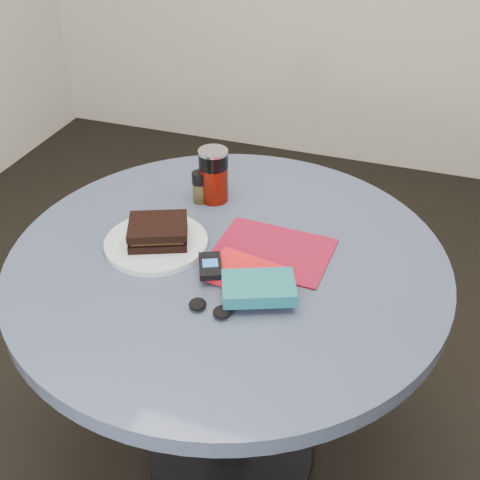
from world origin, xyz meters
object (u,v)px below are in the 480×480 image
(magazine, at_px, (273,251))
(soda_can, at_px, (214,175))
(pepper_grinder, at_px, (199,187))
(red_book, at_px, (246,274))
(novel, at_px, (259,288))
(sandwich, at_px, (158,231))
(mp3_player, at_px, (210,266))
(headphones, at_px, (210,308))
(plate, at_px, (156,243))
(table, at_px, (228,309))

(magazine, bearing_deg, soda_can, 143.56)
(pepper_grinder, bearing_deg, red_book, -50.73)
(red_book, distance_m, novel, 0.08)
(sandwich, xyz_separation_m, red_book, (0.23, -0.05, -0.03))
(sandwich, relative_size, magazine, 0.63)
(novel, bearing_deg, sandwich, 136.31)
(sandwich, bearing_deg, soda_can, 78.25)
(magazine, relative_size, mp3_player, 2.66)
(sandwich, height_order, soda_can, soda_can)
(red_book, distance_m, headphones, 0.13)
(plate, relative_size, magazine, 0.92)
(magazine, distance_m, novel, 0.18)
(sandwich, distance_m, headphones, 0.26)
(plate, xyz_separation_m, red_book, (0.24, -0.05, 0.00))
(table, bearing_deg, pepper_grinder, 126.71)
(red_book, bearing_deg, plate, 179.07)
(soda_can, bearing_deg, sandwich, -101.75)
(novel, height_order, headphones, novel)
(pepper_grinder, distance_m, mp3_player, 0.31)
(mp3_player, bearing_deg, soda_can, 109.38)
(sandwich, bearing_deg, table, 4.71)
(sandwich, distance_m, mp3_player, 0.17)
(pepper_grinder, bearing_deg, headphones, -65.44)
(red_book, bearing_deg, soda_can, 132.98)
(table, distance_m, soda_can, 0.34)
(soda_can, bearing_deg, pepper_grinder, -142.85)
(soda_can, height_order, headphones, soda_can)
(soda_can, relative_size, novel, 0.95)
(table, bearing_deg, magazine, 26.72)
(plate, xyz_separation_m, sandwich, (0.01, 0.00, 0.03))
(red_book, relative_size, novel, 1.15)
(headphones, bearing_deg, red_book, 73.98)
(pepper_grinder, bearing_deg, soda_can, 37.15)
(pepper_grinder, bearing_deg, mp3_player, -63.77)
(sandwich, relative_size, pepper_grinder, 1.93)
(pepper_grinder, xyz_separation_m, magazine, (0.24, -0.15, -0.04))
(sandwich, bearing_deg, magazine, 13.24)
(pepper_grinder, relative_size, mp3_player, 0.87)
(red_book, height_order, mp3_player, mp3_player)
(table, relative_size, headphones, 10.49)
(sandwich, height_order, red_book, sandwich)
(sandwich, distance_m, magazine, 0.27)
(headphones, bearing_deg, magazine, 75.19)
(sandwich, bearing_deg, mp3_player, -23.17)
(mp3_player, bearing_deg, table, 82.37)
(table, distance_m, headphones, 0.26)
(plate, xyz_separation_m, novel, (0.28, -0.11, 0.03))
(table, xyz_separation_m, soda_can, (-0.12, 0.22, 0.23))
(red_book, bearing_deg, magazine, 86.82)
(table, bearing_deg, headphones, -80.89)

